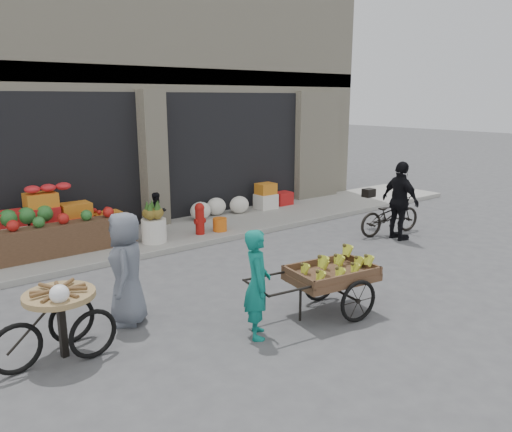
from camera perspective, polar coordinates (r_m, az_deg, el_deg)
ground at (r=8.37m, az=4.55°, el=-8.36°), size 80.00×80.00×0.00m
sidewalk at (r=11.55m, az=-9.30°, el=-2.03°), size 18.00×2.20×0.12m
building at (r=14.73m, az=-17.45°, el=13.87°), size 14.00×6.45×7.00m
fruit_display at (r=10.75m, az=-21.82°, el=-0.63°), size 3.10×1.12×1.24m
pineapple_bin at (r=10.71m, az=-11.58°, el=-1.64°), size 0.52×0.52×0.50m
fire_hydrant at (r=11.14m, az=-6.45°, el=-0.15°), size 0.22×0.22×0.71m
orange_bucket at (r=11.42m, az=-4.15°, el=-0.97°), size 0.32×0.32×0.30m
right_bay_goods at (r=13.34m, az=-0.75°, el=1.77°), size 3.35×0.60×0.70m
seated_person at (r=11.35m, az=-11.19°, el=0.35°), size 0.51×0.43×0.93m
banana_cart at (r=7.33m, az=8.36°, el=-6.37°), size 2.19×1.13×0.88m
vendor_woman at (r=6.55m, az=0.15°, el=-7.76°), size 0.58×0.64×1.47m
tricycle_cart at (r=6.54m, az=-21.46°, el=-10.37°), size 1.45×0.94×0.95m
vendor_grey at (r=7.15m, az=-14.59°, el=-5.83°), size 0.81×0.92×1.59m
bicycle at (r=11.92m, az=15.05°, el=0.10°), size 1.79×0.85×0.90m
cyclist at (r=11.44m, az=16.16°, el=1.66°), size 0.58×1.08×1.75m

